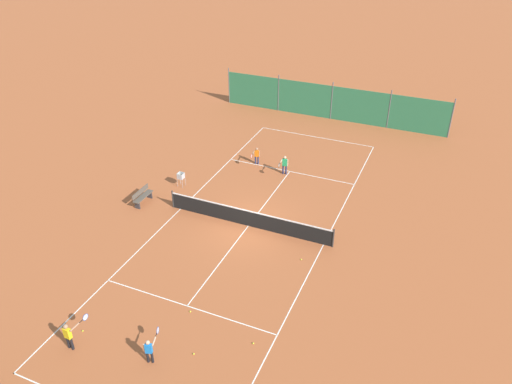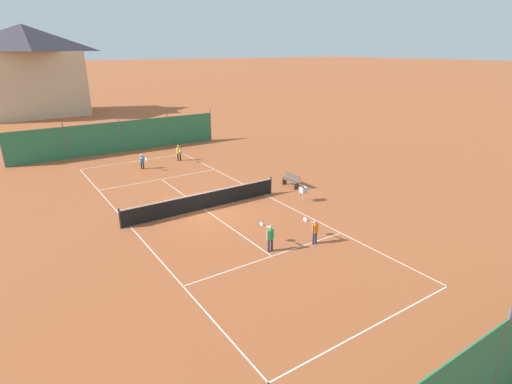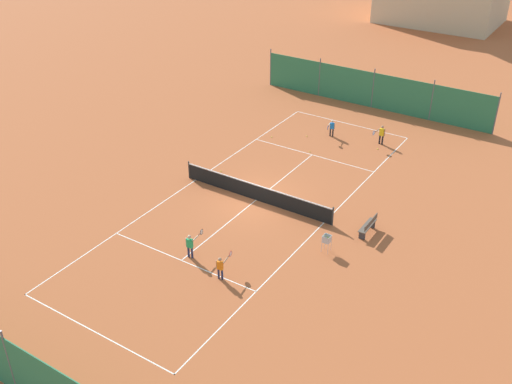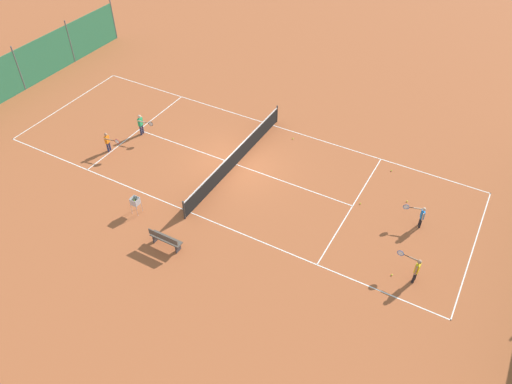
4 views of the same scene
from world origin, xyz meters
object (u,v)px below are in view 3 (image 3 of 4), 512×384
object	(u,v)px
courtside_bench	(368,226)
tennis_ball_alley_right	(310,152)
player_far_service	(332,127)
tennis_ball_alley_left	(378,149)
tennis_ball_mid_court	(272,137)
ball_hopper	(327,240)
player_near_baseline	(381,134)
tennis_ball_far_corner	(221,171)
tennis_ball_by_net_right	(307,136)
tennis_net	(256,192)
player_near_service	(221,266)
player_far_baseline	(190,244)

from	to	relation	value
courtside_bench	tennis_ball_alley_right	bearing A→B (deg)	136.26
player_far_service	tennis_ball_alley_left	world-z (taller)	player_far_service
player_far_service	tennis_ball_alley_right	distance (m)	2.84
tennis_ball_mid_court	courtside_bench	xyz separation A→B (m)	(9.75, -6.88, 0.42)
player_far_service	ball_hopper	xyz separation A→B (m)	(5.51, -11.57, -0.00)
player_far_service	player_near_baseline	size ratio (longest dim) A/B	0.89
player_near_baseline	tennis_ball_alley_right	world-z (taller)	player_near_baseline
courtside_bench	tennis_ball_far_corner	bearing A→B (deg)	172.60
tennis_ball_alley_right	tennis_ball_by_net_right	size ratio (longest dim) A/B	1.00
courtside_bench	player_near_baseline	bearing A→B (deg)	109.14
player_near_baseline	tennis_ball_mid_court	size ratio (longest dim) A/B	19.11
player_near_baseline	tennis_ball_far_corner	bearing A→B (deg)	-126.96
tennis_net	tennis_ball_far_corner	size ratio (longest dim) A/B	139.09
player_near_service	tennis_ball_alley_right	distance (m)	13.40
tennis_ball_alley_right	tennis_ball_far_corner	size ratio (longest dim) A/B	1.00
player_near_service	tennis_ball_mid_court	distance (m)	14.80
tennis_ball_alley_right	tennis_ball_far_corner	distance (m)	5.99
tennis_net	player_far_service	distance (m)	9.44
player_near_service	courtside_bench	distance (m)	7.88
tennis_net	ball_hopper	size ratio (longest dim) A/B	10.31
player_far_baseline	courtside_bench	size ratio (longest dim) A/B	0.83
player_far_baseline	tennis_ball_alley_left	world-z (taller)	player_far_baseline
player_near_baseline	ball_hopper	distance (m)	12.46
tennis_ball_by_net_right	tennis_ball_alley_left	bearing A→B (deg)	9.07
player_far_service	tennis_ball_alley_left	bearing A→B (deg)	-2.47
tennis_net	tennis_ball_alley_left	size ratio (longest dim) A/B	139.09
tennis_ball_alley_right	tennis_ball_by_net_right	world-z (taller)	same
tennis_ball_mid_court	ball_hopper	size ratio (longest dim) A/B	0.07
tennis_net	player_far_baseline	distance (m)	5.94
tennis_ball_alley_right	tennis_ball_alley_left	xyz separation A→B (m)	(3.42, 2.63, 0.00)
tennis_ball_far_corner	tennis_ball_alley_left	size ratio (longest dim) A/B	1.00
player_far_service	courtside_bench	world-z (taller)	player_far_service
player_near_service	courtside_bench	bearing A→B (deg)	59.16
player_near_service	ball_hopper	world-z (taller)	player_near_service
player_far_baseline	tennis_ball_far_corner	size ratio (longest dim) A/B	18.75
tennis_ball_by_net_right	courtside_bench	distance (m)	11.41
tennis_ball_alley_left	courtside_bench	world-z (taller)	courtside_bench
courtside_bench	ball_hopper	bearing A→B (deg)	-113.17
ball_hopper	tennis_ball_far_corner	bearing A→B (deg)	157.03
tennis_ball_alley_right	courtside_bench	size ratio (longest dim) A/B	0.04
player_near_service	tennis_net	bearing A→B (deg)	109.65
tennis_net	player_far_service	size ratio (longest dim) A/B	8.13
tennis_ball_alley_left	tennis_ball_far_corner	bearing A→B (deg)	-130.46
player_far_service	tennis_ball_mid_court	size ratio (longest dim) A/B	17.10
player_near_service	tennis_ball_far_corner	distance (m)	9.91
tennis_ball_mid_court	tennis_ball_alley_left	distance (m)	6.85
player_far_service	tennis_ball_far_corner	world-z (taller)	player_far_service
tennis_ball_mid_court	tennis_ball_by_net_right	size ratio (longest dim) A/B	1.00
player_far_service	ball_hopper	world-z (taller)	player_far_service
tennis_ball_alley_right	player_near_baseline	bearing A→B (deg)	46.54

